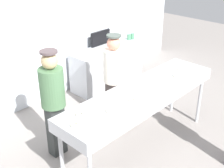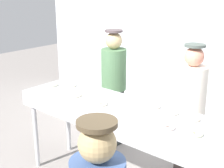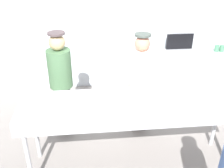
{
  "view_description": "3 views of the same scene",
  "coord_description": "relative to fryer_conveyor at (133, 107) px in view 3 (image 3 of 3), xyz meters",
  "views": [
    {
      "loc": [
        -3.16,
        -2.4,
        3.1
      ],
      "look_at": [
        -0.36,
        0.27,
        1.19
      ],
      "focal_mm": 48.92,
      "sensor_mm": 36.0,
      "label": 1
    },
    {
      "loc": [
        1.78,
        -2.45,
        2.29
      ],
      "look_at": [
        -0.43,
        0.18,
        1.2
      ],
      "focal_mm": 50.71,
      "sensor_mm": 36.0,
      "label": 2
    },
    {
      "loc": [
        -0.54,
        -2.69,
        2.73
      ],
      "look_at": [
        -0.25,
        0.21,
        1.19
      ],
      "focal_mm": 41.28,
      "sensor_mm": 36.0,
      "label": 3
    }
  ],
  "objects": [
    {
      "name": "fryer_conveyor",
      "position": [
        0.0,
        0.0,
        0.0
      ],
      "size": [
        2.83,
        0.71,
        1.05
      ],
      "color": "#B7BABF",
      "rests_on": "ground"
    },
    {
      "name": "sugar_donut_4",
      "position": [
        -1.07,
        0.15,
        0.11
      ],
      "size": [
        0.16,
        0.16,
        0.03
      ],
      "primitive_type": "torus",
      "rotation": [
        0.0,
        0.0,
        2.05
      ],
      "color": "#F7EFCB",
      "rests_on": "fryer_conveyor"
    },
    {
      "name": "paper_cup_0",
      "position": [
        2.17,
        2.01,
        -0.03
      ],
      "size": [
        0.09,
        0.09,
        0.13
      ],
      "primitive_type": "cylinder",
      "color": "#4C8C66",
      "rests_on": "prep_counter"
    },
    {
      "name": "sugar_donut_9",
      "position": [
        0.6,
        0.17,
        0.11
      ],
      "size": [
        0.15,
        0.15,
        0.03
      ],
      "primitive_type": "torus",
      "rotation": [
        0.0,
        0.0,
        0.33
      ],
      "color": "#FAEAC8",
      "rests_on": "fryer_conveyor"
    },
    {
      "name": "worker_baker",
      "position": [
        0.25,
        0.81,
        -0.01
      ],
      "size": [
        0.35,
        0.35,
        1.65
      ],
      "rotation": [
        0.0,
        0.0,
        3.06
      ],
      "color": "#3F3532",
      "rests_on": "ground"
    },
    {
      "name": "sugar_donut_7",
      "position": [
        -0.34,
        -0.09,
        0.11
      ],
      "size": [
        0.16,
        0.16,
        0.03
      ],
      "primitive_type": "torus",
      "rotation": [
        0.0,
        0.0,
        2.67
      ],
      "color": "#F1E5C7",
      "rests_on": "fryer_conveyor"
    },
    {
      "name": "sugar_donut_0",
      "position": [
        1.03,
        -0.0,
        0.11
      ],
      "size": [
        0.15,
        0.15,
        0.03
      ],
      "primitive_type": "torus",
      "rotation": [
        0.0,
        0.0,
        0.41
      ],
      "color": "#EEE5CF",
      "rests_on": "fryer_conveyor"
    },
    {
      "name": "paper_cup_1",
      "position": [
        2.07,
        2.03,
        -0.03
      ],
      "size": [
        0.09,
        0.09,
        0.13
      ],
      "primitive_type": "cylinder",
      "color": "#4C8C66",
      "rests_on": "prep_counter"
    },
    {
      "name": "ground_plane",
      "position": [
        0.0,
        0.0,
        -0.96
      ],
      "size": [
        16.0,
        16.0,
        0.0
      ],
      "primitive_type": "plane",
      "color": "gray"
    },
    {
      "name": "sugar_donut_11",
      "position": [
        0.36,
        0.19,
        0.11
      ],
      "size": [
        0.14,
        0.14,
        0.03
      ],
      "primitive_type": "torus",
      "rotation": [
        0.0,
        0.0,
        1.78
      ],
      "color": "white",
      "rests_on": "fryer_conveyor"
    },
    {
      "name": "sugar_donut_3",
      "position": [
        0.14,
        0.21,
        0.11
      ],
      "size": [
        0.13,
        0.13,
        0.03
      ],
      "primitive_type": "torus",
      "rotation": [
        0.0,
        0.0,
        0.1
      ],
      "color": "white",
      "rests_on": "fryer_conveyor"
    },
    {
      "name": "worker_assistant",
      "position": [
        -0.97,
        0.86,
        0.02
      ],
      "size": [
        0.35,
        0.35,
        1.7
      ],
      "rotation": [
        0.0,
        0.0,
        3.09
      ],
      "color": "#2B2F2E",
      "rests_on": "ground"
    },
    {
      "name": "prep_counter",
      "position": [
        1.36,
        2.03,
        -0.52
      ],
      "size": [
        1.8,
        0.55,
        0.87
      ],
      "primitive_type": "cube",
      "color": "#B7BABF",
      "rests_on": "ground"
    },
    {
      "name": "sugar_donut_8",
      "position": [
        -1.27,
        0.01,
        0.11
      ],
      "size": [
        0.15,
        0.15,
        0.03
      ],
      "primitive_type": "torus",
      "rotation": [
        0.0,
        0.0,
        0.41
      ],
      "color": "#EDEECB",
      "rests_on": "fryer_conveyor"
    },
    {
      "name": "back_wall",
      "position": [
        0.0,
        2.48,
        0.47
      ],
      "size": [
        8.0,
        0.12,
        2.86
      ],
      "primitive_type": "cube",
      "color": "silver",
      "rests_on": "ground"
    },
    {
      "name": "sugar_donut_2",
      "position": [
        0.51,
        -0.14,
        0.11
      ],
      "size": [
        0.14,
        0.14,
        0.03
      ],
      "primitive_type": "torus",
      "rotation": [
        0.0,
        0.0,
        0.18
      ],
      "color": "white",
      "rests_on": "fryer_conveyor"
    },
    {
      "name": "sugar_donut_10",
      "position": [
        0.76,
        -0.1,
        0.11
      ],
      "size": [
        0.15,
        0.15,
        0.03
      ],
      "primitive_type": "torus",
      "rotation": [
        0.0,
        0.0,
        1.89
      ],
      "color": "#EBEEC5",
      "rests_on": "fryer_conveyor"
    },
    {
      "name": "sugar_donut_6",
      "position": [
        -0.75,
        -0.07,
        0.11
      ],
      "size": [
        0.13,
        0.13,
        0.03
      ],
      "primitive_type": "torus",
      "rotation": [
        0.0,
        0.0,
        1.48
      ],
      "color": "#FDF4CD",
      "rests_on": "fryer_conveyor"
    },
    {
      "name": "sugar_donut_1",
      "position": [
        1.15,
        0.15,
        0.11
      ],
      "size": [
        0.13,
        0.13,
        0.03
      ],
      "primitive_type": "torus",
      "rotation": [
        0.0,
        0.0,
        1.7
      ],
      "color": "#FCEFCF",
      "rests_on": "fryer_conveyor"
    },
    {
      "name": "menu_display",
      "position": [
        1.36,
        2.25,
        0.07
      ],
      "size": [
        0.55,
        0.04,
        0.32
      ],
      "primitive_type": "cube",
      "color": "black",
      "rests_on": "prep_counter"
    }
  ]
}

